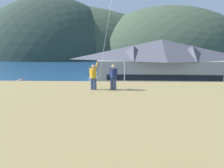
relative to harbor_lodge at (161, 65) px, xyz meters
name	(u,v)px	position (x,y,z in m)	size (l,w,h in m)	color
ground_plane	(116,131)	(-8.89, -21.06, -5.73)	(600.00, 600.00, 0.00)	#66604C
parking_lot_pad	(116,116)	(-8.89, -16.06, -5.68)	(40.00, 20.00, 0.10)	gray
bay_water	(118,69)	(-8.89, 38.94, -5.72)	(360.00, 84.00, 0.03)	navy
far_hill_west_ridge	(50,58)	(-52.29, 95.66, -5.73)	(90.93, 56.21, 74.91)	#2D3D33
far_hill_east_peak	(60,58)	(-47.32, 99.20, -5.73)	(146.69, 51.15, 66.21)	#3D4C38
far_hill_center_saddle	(168,58)	(23.15, 100.06, -5.73)	(103.30, 72.22, 64.58)	#3D4C38
harbor_lodge	(161,65)	(0.00, 0.00, 0.00)	(27.13, 10.42, 10.81)	#999E99
storage_shed_near_lot	(23,93)	(-23.37, -12.92, -3.18)	(7.79, 6.40, 4.91)	#474C56
storage_shed_waterside	(115,80)	(-9.32, 0.66, -3.29)	(5.00, 4.76, 4.71)	#474C56
wharf_dock	(106,80)	(-11.88, 12.20, -5.38)	(3.20, 13.22, 0.70)	#70604C
moored_boat_wharfside	(95,78)	(-15.22, 13.88, -5.01)	(2.43, 6.43, 2.16)	silver
moored_boat_outer_mooring	(120,80)	(-8.32, 10.65, -5.01)	(3.22, 7.82, 2.16)	silver
parked_car_front_row_red	(92,108)	(-12.38, -15.71, -4.67)	(4.31, 2.28, 1.82)	#9EA3A8
parked_car_back_row_right	(177,107)	(-0.08, -14.47, -4.67)	(4.30, 2.26, 1.82)	silver
parked_car_mid_row_near	(221,109)	(5.92, -15.18, -4.67)	(4.29, 2.23, 1.82)	#236633
parked_car_front_row_end	(25,122)	(-19.62, -21.52, -4.67)	(4.24, 2.13, 1.82)	silver
parking_light_pole	(125,79)	(-7.67, -10.51, -1.33)	(0.24, 0.78, 7.52)	#ADADB2
person_kite_flyer	(93,76)	(-10.33, -30.97, 2.34)	(0.57, 0.63, 1.86)	#384770
person_companion	(113,76)	(-8.95, -30.98, 2.33)	(0.53, 0.40, 1.74)	#384770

